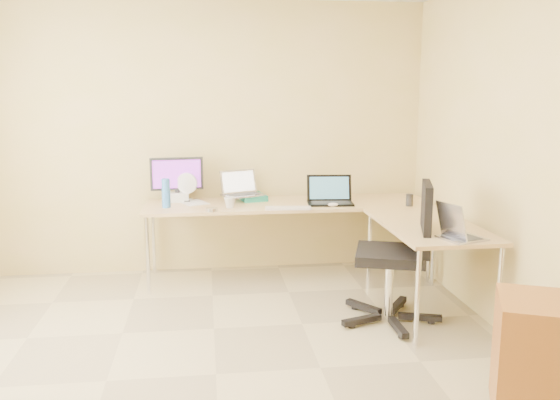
{
  "coord_description": "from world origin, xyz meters",
  "views": [
    {
      "loc": [
        -0.03,
        -3.43,
        1.77
      ],
      "look_at": [
        0.55,
        1.1,
        0.9
      ],
      "focal_mm": 37.36,
      "sensor_mm": 36.0,
      "label": 1
    }
  ],
  "objects": [
    {
      "name": "floor",
      "position": [
        0.0,
        0.0,
        0.0
      ],
      "size": [
        4.5,
        4.5,
        0.0
      ],
      "primitive_type": "plane",
      "color": "tan",
      "rests_on": "ground"
    },
    {
      "name": "wall_back",
      "position": [
        0.0,
        2.25,
        1.3
      ],
      "size": [
        4.5,
        0.0,
        4.5
      ],
      "primitive_type": "plane",
      "rotation": [
        1.57,
        0.0,
        0.0
      ],
      "color": "beige",
      "rests_on": "ground"
    },
    {
      "name": "wall_front",
      "position": [
        0.0,
        -2.25,
        1.3
      ],
      "size": [
        4.5,
        0.0,
        4.5
      ],
      "primitive_type": "plane",
      "rotation": [
        -1.57,
        0.0,
        0.0
      ],
      "color": "beige",
      "rests_on": "ground"
    },
    {
      "name": "wall_right",
      "position": [
        2.1,
        0.0,
        1.3
      ],
      "size": [
        0.0,
        4.5,
        4.5
      ],
      "primitive_type": "plane",
      "rotation": [
        1.57,
        0.0,
        -1.57
      ],
      "color": "beige",
      "rests_on": "ground"
    },
    {
      "name": "desk_main",
      "position": [
        0.72,
        1.85,
        0.36
      ],
      "size": [
        2.65,
        0.7,
        0.73
      ],
      "primitive_type": "cube",
      "color": "tan",
      "rests_on": "ground"
    },
    {
      "name": "desk_return",
      "position": [
        1.7,
        0.85,
        0.36
      ],
      "size": [
        0.7,
        1.3,
        0.73
      ],
      "primitive_type": "cube",
      "color": "tan",
      "rests_on": "ground"
    },
    {
      "name": "monitor",
      "position": [
        -0.3,
        2.05,
        0.94
      ],
      "size": [
        0.5,
        0.2,
        0.42
      ],
      "primitive_type": "cube",
      "rotation": [
        0.0,
        0.0,
        0.09
      ],
      "color": "black",
      "rests_on": "desk_main"
    },
    {
      "name": "book_stack",
      "position": [
        0.4,
        2.05,
        0.76
      ],
      "size": [
        0.28,
        0.35,
        0.05
      ],
      "primitive_type": "cube",
      "rotation": [
        0.0,
        0.0,
        0.2
      ],
      "color": "#197A61",
      "rests_on": "desk_main"
    },
    {
      "name": "laptop_center",
      "position": [
        0.31,
        1.98,
        0.9
      ],
      "size": [
        0.44,
        0.39,
        0.23
      ],
      "primitive_type": "cube",
      "rotation": [
        0.0,
        0.0,
        0.38
      ],
      "color": "#B3B2CD",
      "rests_on": "desk_main"
    },
    {
      "name": "laptop_black",
      "position": [
        1.1,
        1.73,
        0.86
      ],
      "size": [
        0.44,
        0.34,
        0.26
      ],
      "primitive_type": "cube",
      "rotation": [
        0.0,
        0.0,
        -0.09
      ],
      "color": "black",
      "rests_on": "desk_main"
    },
    {
      "name": "keyboard",
      "position": [
        0.68,
        1.55,
        0.74
      ],
      "size": [
        0.41,
        0.15,
        0.02
      ],
      "primitive_type": "cube",
      "rotation": [
        0.0,
        0.0,
        -0.1
      ],
      "color": "silver",
      "rests_on": "desk_main"
    },
    {
      "name": "mouse",
      "position": [
        1.1,
        1.61,
        0.75
      ],
      "size": [
        0.1,
        0.08,
        0.03
      ],
      "primitive_type": "ellipsoid",
      "rotation": [
        0.0,
        0.0,
        -0.16
      ],
      "color": "white",
      "rests_on": "desk_main"
    },
    {
      "name": "mug",
      "position": [
        0.17,
        1.68,
        0.78
      ],
      "size": [
        0.13,
        0.13,
        0.1
      ],
      "primitive_type": "imported",
      "rotation": [
        0.0,
        0.0,
        -0.32
      ],
      "color": "silver",
      "rests_on": "desk_main"
    },
    {
      "name": "cd_stack",
      "position": [
        0.01,
        1.55,
        0.74
      ],
      "size": [
        0.12,
        0.12,
        0.03
      ],
      "primitive_type": "cylinder",
      "rotation": [
        0.0,
        0.0,
        -0.11
      ],
      "color": "silver",
      "rests_on": "desk_main"
    },
    {
      "name": "water_bottle",
      "position": [
        -0.39,
        1.77,
        0.86
      ],
      "size": [
        0.08,
        0.08,
        0.26
      ],
      "primitive_type": "cylinder",
      "rotation": [
        0.0,
        0.0,
        0.12
      ],
      "color": "#3270C2",
      "rests_on": "desk_main"
    },
    {
      "name": "papers",
      "position": [
        -0.15,
        1.95,
        0.73
      ],
      "size": [
        0.31,
        0.35,
        0.01
      ],
      "primitive_type": "cube",
      "rotation": [
        0.0,
        0.0,
        0.43
      ],
      "color": "silver",
      "rests_on": "desk_main"
    },
    {
      "name": "white_box",
      "position": [
        -0.32,
        2.05,
        0.77
      ],
      "size": [
        0.25,
        0.19,
        0.08
      ],
      "primitive_type": "cube",
      "rotation": [
        0.0,
        0.0,
        0.12
      ],
      "color": "white",
      "rests_on": "desk_main"
    },
    {
      "name": "desk_fan",
      "position": [
        -0.21,
        2.05,
        0.85
      ],
      "size": [
        0.25,
        0.25,
        0.25
      ],
      "primitive_type": "cylinder",
      "rotation": [
        0.0,
        0.0,
        -0.33
      ],
      "color": "white",
      "rests_on": "desk_main"
    },
    {
      "name": "black_cup",
      "position": [
        1.79,
        1.55,
        0.78
      ],
      "size": [
        0.08,
        0.08,
        0.11
      ],
      "primitive_type": "cylinder",
      "rotation": [
        0.0,
        0.0,
        -0.38
      ],
      "color": "#292727",
      "rests_on": "desk_main"
    },
    {
      "name": "laptop_return",
      "position": [
        1.75,
        0.36,
        0.84
      ],
      "size": [
        0.39,
        0.34,
        0.22
      ],
      "primitive_type": "cube",
      "rotation": [
        0.0,
        0.0,
        1.88
      ],
      "color": "#AAAABF",
      "rests_on": "desk_return"
    },
    {
      "name": "office_chair",
      "position": [
        1.35,
        0.71,
        0.5
      ],
      "size": [
        0.83,
        0.83,
        1.1
      ],
      "primitive_type": "cube",
      "rotation": [
        0.0,
        0.0,
        -0.31
      ],
      "color": "black",
      "rests_on": "ground"
    },
    {
      "name": "cabinet",
      "position": [
        1.68,
        -0.72,
        0.36
      ],
      "size": [
        0.53,
        0.58,
        0.65
      ],
      "primitive_type": "cube",
      "rotation": [
        0.0,
        0.0,
        -0.41
      ],
      "color": "brown",
      "rests_on": "ground"
    }
  ]
}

